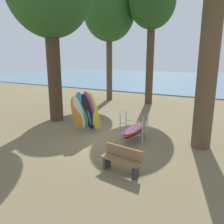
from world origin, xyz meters
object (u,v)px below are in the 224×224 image
(tree_mid_behind, at_px, (109,12))
(park_bench, at_px, (122,159))
(tree_far_left_back, at_px, (152,4))
(board_storage_rack, at_px, (134,129))
(leaning_board_pile, at_px, (85,112))

(tree_mid_behind, xyz_separation_m, park_bench, (6.90, -11.25, -6.92))
(tree_mid_behind, height_order, tree_far_left_back, tree_mid_behind)
(tree_far_left_back, bearing_deg, board_storage_rack, -74.25)
(tree_mid_behind, bearing_deg, leaning_board_pile, -67.92)
(leaning_board_pile, height_order, park_bench, leaning_board_pile)
(leaning_board_pile, bearing_deg, tree_far_left_back, 88.07)
(tree_far_left_back, height_order, park_bench, tree_far_left_back)
(leaning_board_pile, distance_m, park_bench, 4.53)
(tree_far_left_back, bearing_deg, leaning_board_pile, -91.93)
(board_storage_rack, bearing_deg, tree_far_left_back, 105.75)
(tree_mid_behind, xyz_separation_m, leaning_board_pile, (3.41, -8.42, -6.35))
(leaning_board_pile, bearing_deg, board_storage_rack, 3.25)
(tree_far_left_back, bearing_deg, tree_mid_behind, 179.86)
(board_storage_rack, bearing_deg, tree_mid_behind, 126.09)
(leaning_board_pile, distance_m, board_storage_rack, 2.67)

